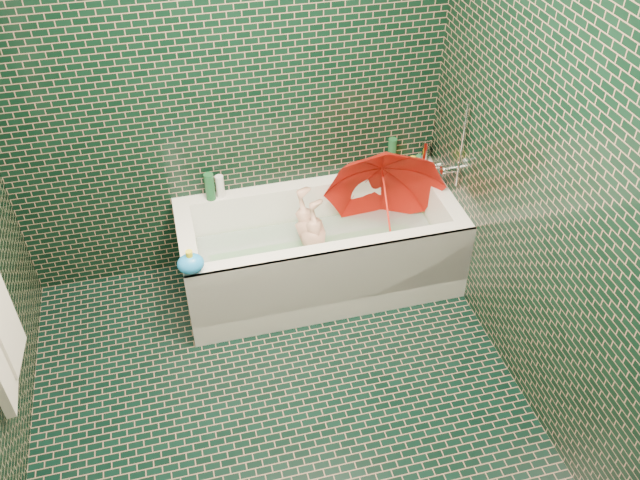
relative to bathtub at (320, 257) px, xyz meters
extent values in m
plane|color=black|center=(-0.45, -1.01, -0.21)|extent=(2.80, 2.80, 0.00)
plane|color=black|center=(-0.45, 0.39, 1.04)|extent=(2.80, 0.00, 2.80)
plane|color=black|center=(0.85, -1.01, 1.04)|extent=(0.00, 2.80, 2.80)
cube|color=white|center=(0.00, 0.02, -0.14)|extent=(1.70, 0.75, 0.15)
cube|color=white|center=(0.00, 0.34, 0.14)|extent=(1.70, 0.10, 0.40)
cube|color=white|center=(0.00, -0.31, 0.14)|extent=(1.70, 0.10, 0.40)
cube|color=white|center=(0.80, 0.02, 0.14)|extent=(0.10, 0.55, 0.40)
cube|color=white|center=(-0.80, 0.02, 0.14)|extent=(0.10, 0.55, 0.40)
cube|color=white|center=(0.00, -0.35, 0.06)|extent=(1.70, 0.02, 0.55)
cube|color=green|center=(0.00, 0.02, -0.06)|extent=(1.35, 0.47, 0.01)
cube|color=silver|center=(0.00, 0.02, 0.09)|extent=(1.48, 0.53, 0.00)
cylinder|color=silver|center=(0.83, 0.02, 0.52)|extent=(0.14, 0.05, 0.05)
cylinder|color=silver|center=(0.75, 0.08, 0.52)|extent=(0.05, 0.04, 0.04)
cylinder|color=silver|center=(0.82, -0.08, 0.74)|extent=(0.01, 0.01, 0.55)
imported|color=tan|center=(-0.03, 0.00, 0.10)|extent=(0.85, 0.45, 0.27)
imported|color=red|center=(0.42, 0.00, 0.32)|extent=(1.04, 1.03, 1.07)
imported|color=white|center=(0.80, 0.31, 0.34)|extent=(0.13, 0.13, 0.28)
imported|color=#422079|center=(0.79, 0.34, 0.34)|extent=(0.13, 0.13, 0.21)
imported|color=#164D26|center=(0.80, 0.34, 0.34)|extent=(0.15, 0.15, 0.18)
cylinder|color=#164D26|center=(0.57, 0.35, 0.45)|extent=(0.06, 0.06, 0.23)
cylinder|color=silver|center=(0.79, 0.33, 0.43)|extent=(0.06, 0.06, 0.19)
cylinder|color=#164D26|center=(-0.61, 0.33, 0.43)|extent=(0.07, 0.07, 0.18)
cylinder|color=white|center=(-0.55, 0.34, 0.41)|extent=(0.06, 0.06, 0.15)
ellipsoid|color=yellow|center=(0.66, 0.32, 0.38)|extent=(0.11, 0.10, 0.07)
sphere|color=yellow|center=(0.70, 0.31, 0.42)|extent=(0.05, 0.05, 0.05)
cone|color=orange|center=(0.72, 0.31, 0.42)|extent=(0.02, 0.03, 0.02)
ellipsoid|color=#1B8AF3|center=(-0.80, -0.32, 0.40)|extent=(0.17, 0.15, 0.11)
cylinder|color=yellow|center=(-0.80, -0.32, 0.47)|extent=(0.04, 0.04, 0.04)
camera|label=1|loc=(-0.81, -3.10, 2.81)|focal=38.00mm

